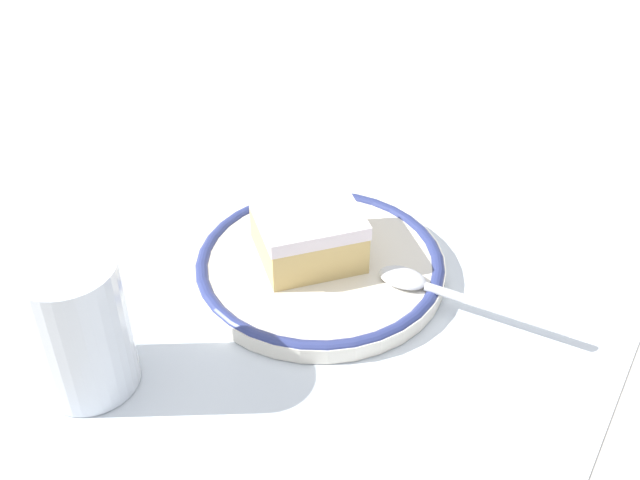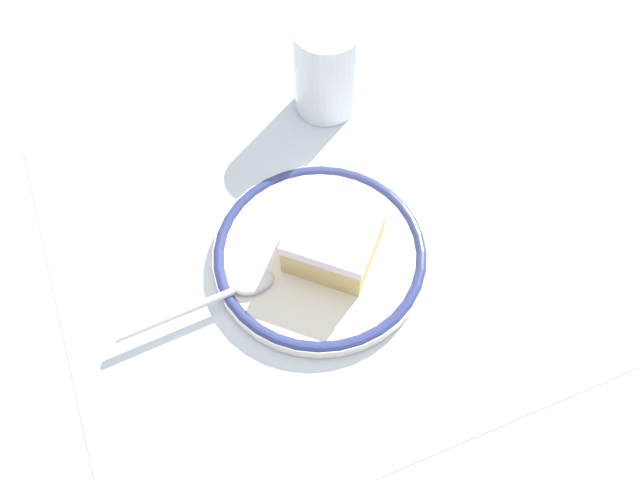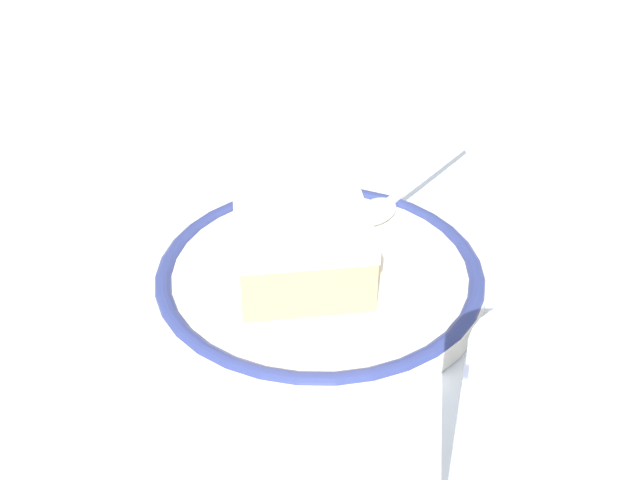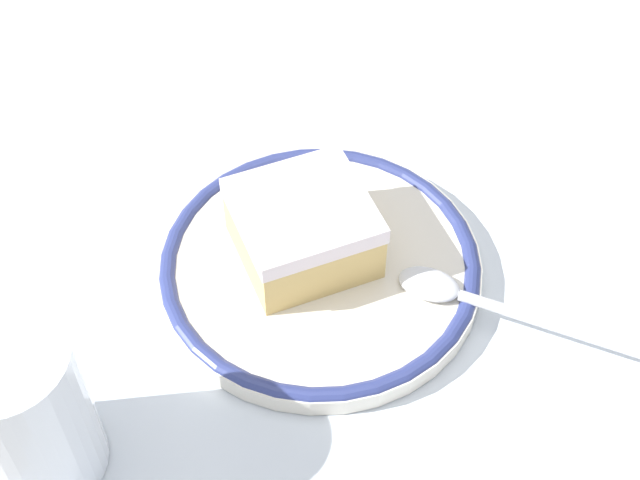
# 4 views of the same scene
# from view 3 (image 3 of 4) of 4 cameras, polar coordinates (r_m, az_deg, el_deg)

# --- Properties ---
(ground_plane) EXTENTS (2.40, 2.40, 0.00)m
(ground_plane) POSITION_cam_3_polar(r_m,az_deg,el_deg) (0.44, 2.07, -4.10)
(ground_plane) COLOR #B7B2A8
(placemat) EXTENTS (0.44, 0.42, 0.00)m
(placemat) POSITION_cam_3_polar(r_m,az_deg,el_deg) (0.44, 2.07, -4.03)
(placemat) COLOR silver
(placemat) RESTS_ON ground_plane
(plate) EXTENTS (0.19, 0.19, 0.02)m
(plate) POSITION_cam_3_polar(r_m,az_deg,el_deg) (0.44, 0.00, -2.67)
(plate) COLOR silver
(plate) RESTS_ON placemat
(cake_slice) EXTENTS (0.10, 0.10, 0.04)m
(cake_slice) POSITION_cam_3_polar(r_m,az_deg,el_deg) (0.42, -1.36, -0.43)
(cake_slice) COLOR #DBB76B
(cake_slice) RESTS_ON plate
(spoon) EXTENTS (0.14, 0.02, 0.01)m
(spoon) POSITION_cam_3_polar(r_m,az_deg,el_deg) (0.50, 5.86, 3.40)
(spoon) COLOR silver
(spoon) RESTS_ON plate
(cup) EXTENTS (0.06, 0.06, 0.10)m
(cup) POSITION_cam_3_polar(r_m,az_deg,el_deg) (0.30, 16.16, -16.30)
(cup) COLOR silver
(cup) RESTS_ON placemat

